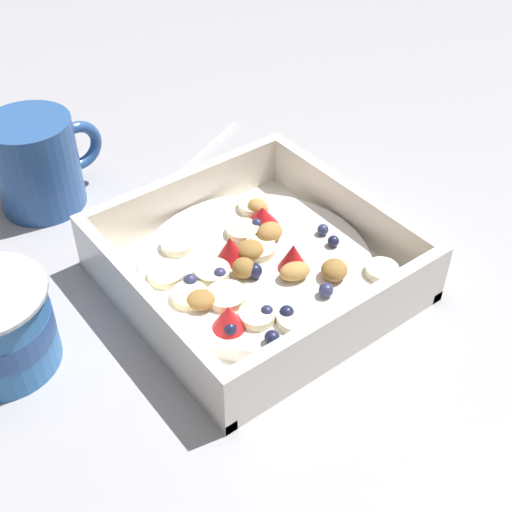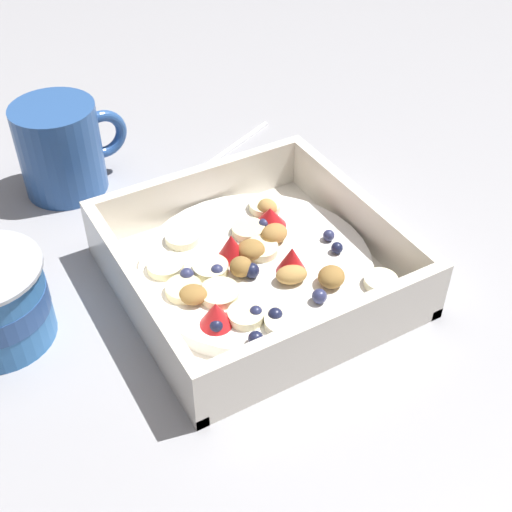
{
  "view_description": "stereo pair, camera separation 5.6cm",
  "coord_description": "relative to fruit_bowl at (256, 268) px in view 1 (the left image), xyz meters",
  "views": [
    {
      "loc": [
        -0.34,
        0.28,
        0.4
      ],
      "look_at": [
        -0.01,
        0.02,
        0.03
      ],
      "focal_mm": 47.85,
      "sensor_mm": 36.0,
      "label": 1
    },
    {
      "loc": [
        -0.38,
        0.23,
        0.4
      ],
      "look_at": [
        -0.01,
        0.02,
        0.03
      ],
      "focal_mm": 47.85,
      "sensor_mm": 36.0,
      "label": 2
    }
  ],
  "objects": [
    {
      "name": "spoon",
      "position": [
        0.18,
        -0.03,
        -0.01
      ],
      "size": [
        0.09,
        0.17,
        0.01
      ],
      "color": "silver",
      "rests_on": "ground"
    },
    {
      "name": "fruit_bowl",
      "position": [
        0.0,
        0.0,
        0.0
      ],
      "size": [
        0.22,
        0.22,
        0.06
      ],
      "color": "white",
      "rests_on": "ground"
    },
    {
      "name": "ground_plane",
      "position": [
        0.01,
        -0.02,
        -0.02
      ],
      "size": [
        2.4,
        2.4,
        0.0
      ],
      "primitive_type": "plane",
      "color": "#9E9EA3"
    },
    {
      "name": "coffee_mug",
      "position": [
        0.22,
        0.09,
        0.03
      ],
      "size": [
        0.08,
        0.11,
        0.09
      ],
      "color": "#2D5699",
      "rests_on": "ground"
    }
  ]
}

